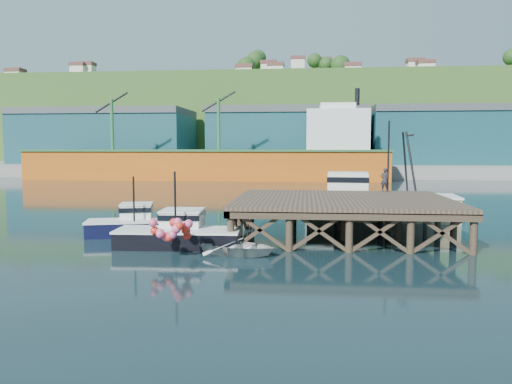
# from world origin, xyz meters

# --- Properties ---
(ground) EXTENTS (300.00, 300.00, 0.00)m
(ground) POSITION_xyz_m (0.00, 0.00, 0.00)
(ground) COLOR black
(ground) RESTS_ON ground
(wharf) EXTENTS (12.00, 10.00, 2.62)m
(wharf) POSITION_xyz_m (5.50, -0.19, 1.94)
(wharf) COLOR brown
(wharf) RESTS_ON ground
(far_quay) EXTENTS (160.00, 40.00, 2.00)m
(far_quay) POSITION_xyz_m (0.00, 70.00, 1.00)
(far_quay) COLOR gray
(far_quay) RESTS_ON ground
(warehouse_left) EXTENTS (32.00, 16.00, 9.00)m
(warehouse_left) POSITION_xyz_m (-35.00, 65.00, 6.50)
(warehouse_left) COLOR #1B4F5A
(warehouse_left) RESTS_ON far_quay
(warehouse_mid) EXTENTS (28.00, 16.00, 9.00)m
(warehouse_mid) POSITION_xyz_m (0.00, 65.00, 6.50)
(warehouse_mid) COLOR #1B4F5A
(warehouse_mid) RESTS_ON far_quay
(warehouse_right) EXTENTS (30.00, 16.00, 9.00)m
(warehouse_right) POSITION_xyz_m (30.00, 65.00, 6.50)
(warehouse_right) COLOR #1B4F5A
(warehouse_right) RESTS_ON far_quay
(cargo_ship) EXTENTS (55.50, 10.00, 13.75)m
(cargo_ship) POSITION_xyz_m (-8.46, 48.00, 3.31)
(cargo_ship) COLOR #CC5C13
(cargo_ship) RESTS_ON ground
(hillside) EXTENTS (220.00, 50.00, 22.00)m
(hillside) POSITION_xyz_m (0.00, 100.00, 11.00)
(hillside) COLOR #2D511E
(hillside) RESTS_ON ground
(boat_navy) EXTENTS (5.72, 3.64, 3.38)m
(boat_navy) POSITION_xyz_m (-6.27, -1.02, 0.68)
(boat_navy) COLOR black
(boat_navy) RESTS_ON ground
(boat_black) EXTENTS (6.29, 5.29, 3.83)m
(boat_black) POSITION_xyz_m (-2.93, -4.04, 0.70)
(boat_black) COLOR black
(boat_black) RESTS_ON ground
(trawler) EXTENTS (10.37, 4.34, 6.79)m
(trawler) POSITION_xyz_m (8.36, 6.50, 1.40)
(trawler) COLOR #C8B681
(trawler) RESTS_ON ground
(dinghy) EXTENTS (4.17, 3.49, 0.74)m
(dinghy) POSITION_xyz_m (0.32, -5.80, 0.37)
(dinghy) COLOR silver
(dinghy) RESTS_ON ground
(dockworker) EXTENTS (0.57, 0.39, 1.54)m
(dockworker) POSITION_xyz_m (8.51, 4.40, 2.89)
(dockworker) COLOR #212029
(dockworker) RESTS_ON wharf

